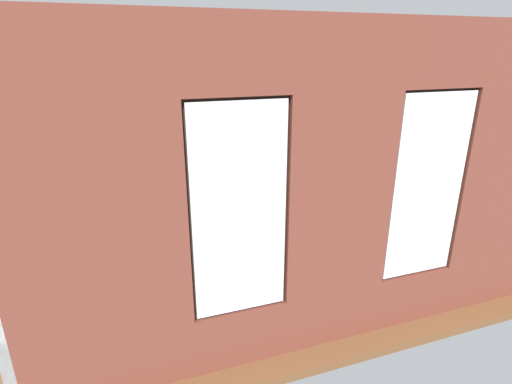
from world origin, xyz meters
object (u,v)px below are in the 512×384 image
(remote_gray, at_px, (230,213))
(papasan_chair, at_px, (177,188))
(coffee_table, at_px, (230,216))
(remote_black, at_px, (220,212))
(table_plant_small, at_px, (237,210))
(potted_plant_between_couches, at_px, (370,245))
(tv_flatscreen, at_px, (67,222))
(potted_plant_foreground_right, at_px, (96,186))
(potted_plant_corner_near_left, at_px, (332,171))
(cup_ceramic, at_px, (245,206))
(potted_plant_corner_far_left, at_px, (476,241))
(potted_plant_by_left_couch, at_px, (341,191))
(couch_left, at_px, (402,218))
(media_console, at_px, (74,262))
(potted_plant_mid_room_small, at_px, (290,197))
(couch_by_window, at_px, (275,290))
(potted_plant_near_tv, at_px, (110,260))
(candle_jar, at_px, (211,217))

(remote_gray, xyz_separation_m, papasan_chair, (0.68, -1.66, 0.00))
(coffee_table, relative_size, remote_black, 7.31)
(table_plant_small, xyz_separation_m, potted_plant_between_couches, (-1.21, 2.18, 0.18))
(remote_black, relative_size, tv_flatscreen, 0.14)
(potted_plant_foreground_right, distance_m, potted_plant_between_couches, 5.34)
(tv_flatscreen, relative_size, papasan_chair, 1.16)
(potted_plant_corner_near_left, bearing_deg, coffee_table, 29.97)
(cup_ceramic, xyz_separation_m, potted_plant_corner_near_left, (-2.69, -1.60, -0.07))
(papasan_chair, height_order, potted_plant_corner_far_left, potted_plant_corner_far_left)
(potted_plant_by_left_couch, bearing_deg, papasan_chair, -21.84)
(potted_plant_between_couches, bearing_deg, potted_plant_by_left_couch, -113.79)
(cup_ceramic, height_order, tv_flatscreen, tv_flatscreen)
(couch_left, distance_m, potted_plant_by_left_couch, 1.47)
(remote_black, xyz_separation_m, media_console, (2.38, 0.67, -0.20))
(table_plant_small, distance_m, potted_plant_corner_far_left, 3.75)
(table_plant_small, bearing_deg, potted_plant_corner_near_left, -147.44)
(couch_left, distance_m, cup_ceramic, 2.81)
(remote_gray, xyz_separation_m, potted_plant_mid_room_small, (-1.46, -0.66, -0.11))
(cup_ceramic, distance_m, potted_plant_corner_far_left, 3.74)
(papasan_chair, height_order, potted_plant_between_couches, potted_plant_between_couches)
(media_console, bearing_deg, table_plant_small, -170.61)
(couch_by_window, distance_m, potted_plant_foreground_right, 4.60)
(papasan_chair, bearing_deg, cup_ceramic, 124.17)
(papasan_chair, bearing_deg, potted_plant_between_couches, 116.55)
(cup_ceramic, xyz_separation_m, papasan_chair, (1.02, -1.51, -0.04))
(cup_ceramic, relative_size, potted_plant_corner_near_left, 0.16)
(potted_plant_mid_room_small, bearing_deg, media_console, 17.01)
(couch_left, relative_size, potted_plant_near_tv, 1.51)
(table_plant_small, relative_size, remote_black, 1.16)
(potted_plant_near_tv, bearing_deg, couch_left, -173.66)
(table_plant_small, bearing_deg, potted_plant_mid_room_small, -150.03)
(remote_black, xyz_separation_m, papasan_chair, (0.52, -1.55, 0.00))
(table_plant_small, height_order, potted_plant_mid_room_small, table_plant_small)
(coffee_table, bearing_deg, potted_plant_near_tv, 38.28)
(potted_plant_foreground_right, height_order, potted_plant_corner_far_left, potted_plant_corner_far_left)
(coffee_table, relative_size, media_console, 1.13)
(cup_ceramic, bearing_deg, table_plant_small, 48.33)
(potted_plant_foreground_right, bearing_deg, remote_gray, 142.79)
(tv_flatscreen, bearing_deg, candle_jar, -168.71)
(potted_plant_mid_room_small, bearing_deg, remote_black, 18.86)
(remote_black, xyz_separation_m, potted_plant_by_left_couch, (-2.64, -0.28, -0.00))
(tv_flatscreen, relative_size, potted_plant_between_couches, 0.76)
(candle_jar, xyz_separation_m, potted_plant_by_left_couch, (-2.86, -0.52, -0.04))
(couch_by_window, relative_size, potted_plant_corner_far_left, 1.53)
(table_plant_small, xyz_separation_m, potted_plant_foreground_right, (2.33, -1.83, 0.12))
(remote_gray, bearing_deg, potted_plant_near_tv, 148.19)
(couch_by_window, distance_m, table_plant_small, 2.23)
(potted_plant_corner_far_left, bearing_deg, potted_plant_foreground_right, -38.15)
(couch_by_window, height_order, tv_flatscreen, tv_flatscreen)
(potted_plant_corner_near_left, bearing_deg, potted_plant_corner_far_left, 90.03)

